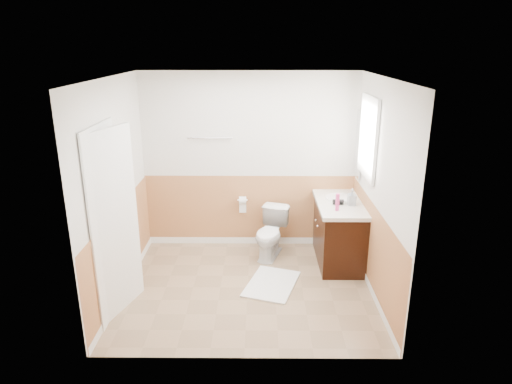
{
  "coord_description": "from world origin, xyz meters",
  "views": [
    {
      "loc": [
        0.14,
        -4.87,
        2.85
      ],
      "look_at": [
        0.1,
        0.25,
        1.15
      ],
      "focal_mm": 31.68,
      "sensor_mm": 36.0,
      "label": 1
    }
  ],
  "objects_px": {
    "vanity_cabinet": "(339,233)",
    "bath_mat": "(272,284)",
    "lotion_bottle": "(337,202)",
    "toilet": "(271,233)",
    "soap_dispenser": "(352,197)"
  },
  "relations": [
    {
      "from": "vanity_cabinet",
      "to": "toilet",
      "type": "bearing_deg",
      "value": 171.52
    },
    {
      "from": "bath_mat",
      "to": "vanity_cabinet",
      "type": "xyz_separation_m",
      "value": [
        0.92,
        0.67,
        0.39
      ]
    },
    {
      "from": "toilet",
      "to": "soap_dispenser",
      "type": "relative_size",
      "value": 3.17
    },
    {
      "from": "bath_mat",
      "to": "vanity_cabinet",
      "type": "relative_size",
      "value": 0.73
    },
    {
      "from": "bath_mat",
      "to": "soap_dispenser",
      "type": "bearing_deg",
      "value": 28.34
    },
    {
      "from": "toilet",
      "to": "bath_mat",
      "type": "distance_m",
      "value": 0.87
    },
    {
      "from": "lotion_bottle",
      "to": "soap_dispenser",
      "type": "bearing_deg",
      "value": 42.89
    },
    {
      "from": "toilet",
      "to": "bath_mat",
      "type": "xyz_separation_m",
      "value": [
        0.0,
        -0.8,
        -0.33
      ]
    },
    {
      "from": "lotion_bottle",
      "to": "soap_dispenser",
      "type": "height_order",
      "value": "lotion_bottle"
    },
    {
      "from": "vanity_cabinet",
      "to": "lotion_bottle",
      "type": "distance_m",
      "value": 0.65
    },
    {
      "from": "vanity_cabinet",
      "to": "bath_mat",
      "type": "bearing_deg",
      "value": -143.96
    },
    {
      "from": "bath_mat",
      "to": "vanity_cabinet",
      "type": "bearing_deg",
      "value": 36.04
    },
    {
      "from": "bath_mat",
      "to": "vanity_cabinet",
      "type": "height_order",
      "value": "vanity_cabinet"
    },
    {
      "from": "toilet",
      "to": "lotion_bottle",
      "type": "relative_size",
      "value": 3.07
    },
    {
      "from": "lotion_bottle",
      "to": "bath_mat",
      "type": "bearing_deg",
      "value": -156.53
    }
  ]
}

